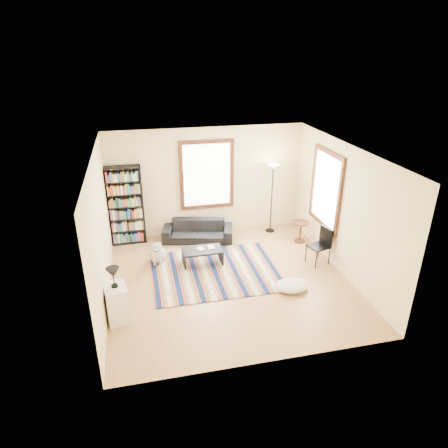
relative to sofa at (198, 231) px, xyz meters
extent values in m
cube|color=tan|center=(0.34, -2.05, -0.31)|extent=(5.00, 5.00, 0.10)
cube|color=white|center=(0.34, -2.05, 2.59)|extent=(5.00, 5.00, 0.10)
cube|color=beige|center=(0.34, 0.50, 1.14)|extent=(5.00, 0.10, 2.80)
cube|color=beige|center=(0.34, -4.60, 1.14)|extent=(5.00, 0.10, 2.80)
cube|color=beige|center=(-2.21, -2.05, 1.14)|extent=(0.10, 5.00, 2.80)
cube|color=beige|center=(2.89, -2.05, 1.14)|extent=(0.10, 5.00, 2.80)
cube|color=white|center=(0.34, 0.42, 1.34)|extent=(1.20, 0.06, 1.60)
cube|color=white|center=(2.81, -1.25, 1.34)|extent=(0.06, 1.20, 1.60)
cube|color=#0C1A3D|center=(0.11, -1.64, -0.25)|extent=(2.79, 2.23, 0.02)
imported|color=black|center=(0.00, 0.00, 0.00)|extent=(1.89, 1.10, 0.52)
cube|color=black|center=(-1.75, 0.27, 0.74)|extent=(0.90, 0.30, 2.00)
cube|color=black|center=(-0.10, -1.22, -0.08)|extent=(1.02, 0.81, 0.36)
imported|color=beige|center=(-0.20, -1.22, 0.11)|extent=(0.23, 0.19, 0.02)
imported|color=beige|center=(0.05, -1.17, 0.11)|extent=(0.20, 0.15, 0.01)
ellipsoid|color=beige|center=(1.52, -2.69, -0.17)|extent=(0.75, 0.58, 0.18)
cylinder|color=#3F1C0F|center=(2.54, -0.66, 0.01)|extent=(0.46, 0.46, 0.54)
cube|color=black|center=(2.49, -1.79, 0.17)|extent=(0.51, 0.50, 0.86)
cube|color=white|center=(-1.96, -2.89, 0.09)|extent=(0.46, 0.56, 0.70)
camera|label=1|loc=(-1.39, -9.17, 4.38)|focal=32.00mm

